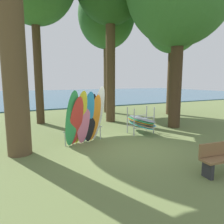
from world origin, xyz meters
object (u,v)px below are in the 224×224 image
Objects in this scene: tree_far_left_back at (106,16)px; board_storage_rack at (140,122)px; leaning_board_pile at (86,119)px; park_bench at (223,157)px; tree_deep_back at (174,20)px.

board_storage_rack is (-1.33, -6.75, -6.65)m from tree_far_left_back.
park_bench is at bearing -59.06° from leaning_board_pile.
tree_far_left_back is 10.43m from leaning_board_pile.
tree_deep_back is at bearing 28.09° from leaning_board_pile.
board_storage_rack is at bearing -101.14° from tree_far_left_back.
board_storage_rack is at bearing 84.48° from park_bench.
leaning_board_pile is 4.80m from park_bench.
tree_far_left_back is 4.54× the size of board_storage_rack.
tree_deep_back reaches higher than leaning_board_pile.
board_storage_rack is at bearing 10.10° from leaning_board_pile.
tree_deep_back is 4.27× the size of board_storage_rack.
park_bench is (-0.45, -4.60, -0.10)m from board_storage_rack.
tree_far_left_back reaches higher than tree_deep_back.
tree_far_left_back is at bearing 81.12° from park_bench.
leaning_board_pile reaches higher than board_storage_rack.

